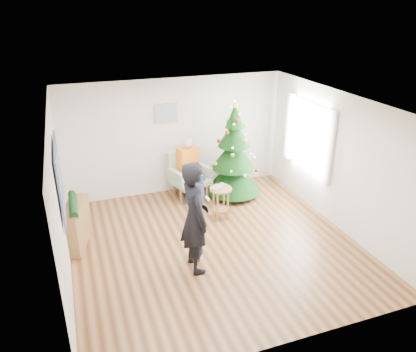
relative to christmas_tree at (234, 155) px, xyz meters
name	(u,v)px	position (x,y,z in m)	size (l,w,h in m)	color
floor	(214,244)	(-1.12, -1.77, -0.98)	(5.00, 5.00, 0.00)	brown
ceiling	(215,104)	(-1.12, -1.77, 1.62)	(5.00, 5.00, 0.00)	white
wall_back	(175,136)	(-1.12, 0.73, 0.32)	(5.00, 5.00, 0.00)	silver
wall_front	(289,262)	(-1.12, -4.27, 0.32)	(5.00, 5.00, 0.00)	silver
wall_left	(60,202)	(-3.62, -1.77, 0.32)	(5.00, 5.00, 0.00)	silver
wall_right	(338,161)	(1.38, -1.77, 0.32)	(5.00, 5.00, 0.00)	silver
window_panel	(309,136)	(1.35, -0.77, 0.52)	(0.04, 1.30, 1.40)	white
curtains	(307,136)	(1.32, -0.77, 0.52)	(0.05, 1.75, 1.50)	white
christmas_tree	(234,155)	(0.00, 0.00, 0.00)	(1.20, 1.20, 2.18)	#3F2816
stool	(221,203)	(-0.65, -0.90, -0.64)	(0.45, 0.45, 0.67)	brown
laptop	(221,187)	(-0.65, -0.90, -0.30)	(0.37, 0.24, 0.03)	silver
armchair	(189,180)	(-0.96, 0.29, -0.60)	(0.95, 0.92, 1.03)	gray
seated_person	(190,168)	(-0.94, 0.23, -0.28)	(0.54, 0.71, 1.35)	navy
standing_man	(195,218)	(-1.65, -2.32, -0.03)	(0.69, 0.45, 1.89)	black
game_controller	(207,199)	(-1.45, -2.35, 0.28)	(0.04, 0.13, 0.04)	white
console	(76,225)	(-3.45, -0.94, -0.58)	(0.30, 1.00, 0.80)	brown
garland	(73,204)	(-3.45, -0.94, -0.16)	(0.14, 0.14, 0.90)	black
tapestry	(60,179)	(-3.58, -1.47, 0.57)	(0.03, 1.50, 1.15)	black
framed_picture	(166,113)	(-1.32, 0.69, 0.87)	(0.52, 0.05, 0.42)	tan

